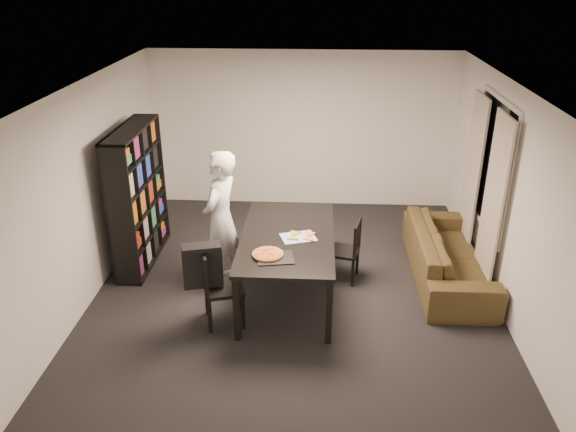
# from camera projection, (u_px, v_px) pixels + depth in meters

# --- Properties ---
(room) EXTENTS (5.01, 5.51, 2.61)m
(room) POSITION_uv_depth(u_px,v_px,m) (295.00, 193.00, 6.78)
(room) COLOR black
(room) RESTS_ON ground
(window_pane) EXTENTS (0.02, 1.40, 1.60)m
(window_pane) POSITION_uv_depth(u_px,v_px,m) (492.00, 164.00, 7.12)
(window_pane) COLOR black
(window_pane) RESTS_ON room
(window_frame) EXTENTS (0.03, 1.52, 1.72)m
(window_frame) POSITION_uv_depth(u_px,v_px,m) (492.00, 164.00, 7.12)
(window_frame) COLOR white
(window_frame) RESTS_ON room
(curtain_left) EXTENTS (0.03, 0.70, 2.25)m
(curtain_left) POSITION_uv_depth(u_px,v_px,m) (493.00, 206.00, 6.80)
(curtain_left) COLOR #BAB29E
(curtain_left) RESTS_ON room
(curtain_right) EXTENTS (0.03, 0.70, 2.25)m
(curtain_right) POSITION_uv_depth(u_px,v_px,m) (472.00, 176.00, 7.74)
(curtain_right) COLOR #BAB29E
(curtain_right) RESTS_ON room
(bookshelf) EXTENTS (0.35, 1.50, 1.90)m
(bookshelf) POSITION_uv_depth(u_px,v_px,m) (138.00, 197.00, 7.58)
(bookshelf) COLOR black
(bookshelf) RESTS_ON room
(dining_table) EXTENTS (1.12, 2.01, 0.84)m
(dining_table) POSITION_uv_depth(u_px,v_px,m) (288.00, 241.00, 6.79)
(dining_table) COLOR black
(dining_table) RESTS_ON room
(chair_left) EXTENTS (0.54, 0.54, 0.95)m
(chair_left) POSITION_uv_depth(u_px,v_px,m) (215.00, 282.00, 6.35)
(chair_left) COLOR black
(chair_left) RESTS_ON room
(chair_right) EXTENTS (0.47, 0.47, 0.84)m
(chair_right) POSITION_uv_depth(u_px,v_px,m) (349.00, 247.00, 7.27)
(chair_right) COLOR black
(chair_right) RESTS_ON room
(draped_jacket) EXTENTS (0.45, 0.29, 0.52)m
(draped_jacket) POSITION_uv_depth(u_px,v_px,m) (203.00, 264.00, 6.22)
(draped_jacket) COLOR black
(draped_jacket) RESTS_ON chair_left
(person) EXTENTS (0.59, 0.75, 1.79)m
(person) POSITION_uv_depth(u_px,v_px,m) (221.00, 220.00, 7.03)
(person) COLOR silver
(person) RESTS_ON room
(baking_tray) EXTENTS (0.45, 0.38, 0.01)m
(baking_tray) POSITION_uv_depth(u_px,v_px,m) (275.00, 258.00, 6.23)
(baking_tray) COLOR black
(baking_tray) RESTS_ON dining_table
(pepperoni_pizza) EXTENTS (0.35, 0.35, 0.03)m
(pepperoni_pizza) POSITION_uv_depth(u_px,v_px,m) (268.00, 254.00, 6.28)
(pepperoni_pizza) COLOR #AB6E31
(pepperoni_pizza) RESTS_ON dining_table
(kitchen_towel) EXTENTS (0.47, 0.41, 0.01)m
(kitchen_towel) POSITION_uv_depth(u_px,v_px,m) (298.00, 237.00, 6.71)
(kitchen_towel) COLOR silver
(kitchen_towel) RESTS_ON dining_table
(pizza_slices) EXTENTS (0.42, 0.37, 0.01)m
(pizza_slices) POSITION_uv_depth(u_px,v_px,m) (302.00, 236.00, 6.72)
(pizza_slices) COLOR #D08541
(pizza_slices) RESTS_ON dining_table
(sofa) EXTENTS (0.88, 2.26, 0.66)m
(sofa) POSITION_uv_depth(u_px,v_px,m) (448.00, 255.00, 7.38)
(sofa) COLOR #42341A
(sofa) RESTS_ON room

